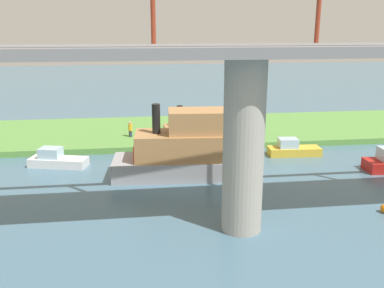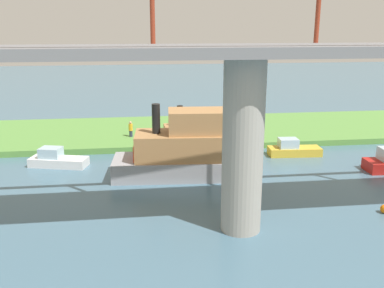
{
  "view_description": "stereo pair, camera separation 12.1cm",
  "coord_description": "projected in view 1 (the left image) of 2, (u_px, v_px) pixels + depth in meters",
  "views": [
    {
      "loc": [
        4.68,
        34.16,
        10.18
      ],
      "look_at": [
        0.8,
        5.0,
        2.0
      ],
      "focal_mm": 40.58,
      "sensor_mm": 36.0,
      "label": 1
    },
    {
      "loc": [
        4.56,
        34.18,
        10.18
      ],
      "look_at": [
        0.8,
        5.0,
        2.0
      ],
      "focal_mm": 40.58,
      "sensor_mm": 36.0,
      "label": 2
    }
  ],
  "objects": [
    {
      "name": "skiff_small",
      "position": [
        191.0,
        150.0,
        29.57
      ],
      "size": [
        10.14,
        4.01,
        5.07
      ],
      "color": "#99999E",
      "rests_on": "ground"
    },
    {
      "name": "motorboat_white",
      "position": [
        57.0,
        160.0,
        31.95
      ],
      "size": [
        4.45,
        2.54,
        1.4
      ],
      "color": "white",
      "rests_on": "ground"
    },
    {
      "name": "houseboat_blue",
      "position": [
        293.0,
        149.0,
        34.7
      ],
      "size": [
        4.22,
        1.73,
        1.38
      ],
      "color": "gold",
      "rests_on": "ground"
    },
    {
      "name": "mooring_post",
      "position": [
        247.0,
        136.0,
        36.73
      ],
      "size": [
        0.2,
        0.2,
        1.01
      ],
      "primitive_type": "cylinder",
      "color": "brown",
      "rests_on": "grassy_bank"
    },
    {
      "name": "ground_plane",
      "position": [
        194.0,
        151.0,
        35.95
      ],
      "size": [
        160.0,
        160.0,
        0.0
      ],
      "primitive_type": "plane",
      "color": "#476B7F"
    },
    {
      "name": "motorboat_red",
      "position": [
        204.0,
        138.0,
        34.05
      ],
      "size": [
        8.2,
        2.93,
        4.16
      ],
      "color": "gold",
      "rests_on": "ground"
    },
    {
      "name": "grassy_bank",
      "position": [
        185.0,
        131.0,
        41.61
      ],
      "size": [
        80.0,
        12.0,
        0.5
      ],
      "primitive_type": "cube",
      "color": "#5B9342",
      "rests_on": "ground"
    },
    {
      "name": "bridge_pylon",
      "position": [
        244.0,
        147.0,
        21.13
      ],
      "size": [
        2.02,
        2.02,
        8.73
      ],
      "primitive_type": "cylinder",
      "color": "#9E998E",
      "rests_on": "ground"
    },
    {
      "name": "person_on_bank",
      "position": [
        130.0,
        129.0,
        38.31
      ],
      "size": [
        0.49,
        0.49,
        1.39
      ],
      "color": "#2D334C",
      "rests_on": "grassy_bank"
    },
    {
      "name": "bridge_span",
      "position": [
        247.0,
        45.0,
        19.85
      ],
      "size": [
        58.57,
        4.3,
        3.25
      ],
      "color": "slate",
      "rests_on": "bridge_pylon"
    }
  ]
}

